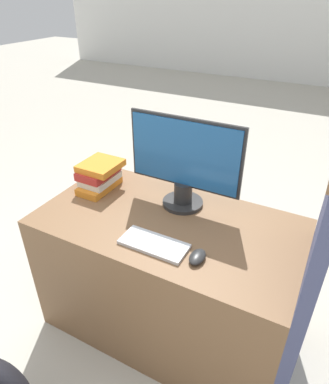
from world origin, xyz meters
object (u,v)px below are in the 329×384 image
at_px(mouse, 197,257).
at_px(monitor, 184,162).
at_px(keyboard, 154,244).
at_px(book_stack, 100,175).

bearing_deg(mouse, monitor, 123.64).
bearing_deg(keyboard, mouse, 1.38).
bearing_deg(book_stack, mouse, -22.14).
xyz_separation_m(monitor, mouse, (0.24, -0.36, -0.23)).
xyz_separation_m(keyboard, book_stack, (-0.52, 0.30, 0.07)).
distance_m(keyboard, book_stack, 0.60).
bearing_deg(keyboard, monitor, 95.04).
distance_m(monitor, book_stack, 0.52).
bearing_deg(monitor, mouse, -56.36).
distance_m(monitor, keyboard, 0.43).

